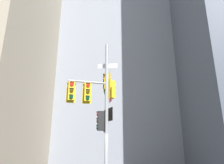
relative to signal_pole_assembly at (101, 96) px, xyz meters
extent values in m
cube|color=#9399A3|center=(1.17, 20.81, 22.41)|extent=(17.86, 17.86, 54.10)
cylinder|color=#9EA0A3|center=(0.35, -0.35, -0.80)|extent=(0.19, 0.19, 7.68)
cylinder|color=#9EA0A3|center=(0.24, 0.76, 1.58)|extent=(0.31, 2.23, 0.11)
cylinder|color=#9EA0A3|center=(-0.66, -0.73, 0.63)|extent=(2.05, 0.86, 0.11)
cube|color=gold|center=(0.46, 0.45, 0.98)|extent=(0.07, 0.48, 1.14)
cube|color=gold|center=(0.27, 0.43, 0.98)|extent=(0.37, 0.37, 1.00)
cylinder|color=red|center=(0.08, 0.41, 1.33)|extent=(0.08, 0.20, 0.20)
cube|color=black|center=(0.07, 0.41, 1.45)|extent=(0.09, 0.23, 0.02)
cylinder|color=#3C2C06|center=(0.08, 0.41, 0.98)|extent=(0.08, 0.20, 0.20)
cube|color=black|center=(0.07, 0.41, 1.10)|extent=(0.09, 0.23, 0.02)
cylinder|color=#06311C|center=(0.08, 0.41, 0.63)|extent=(0.08, 0.20, 0.20)
cube|color=black|center=(0.07, 0.41, 0.75)|extent=(0.09, 0.23, 0.02)
cube|color=yellow|center=(0.41, 1.06, 0.98)|extent=(0.07, 0.48, 1.14)
cube|color=yellow|center=(0.22, 1.04, 0.98)|extent=(0.37, 0.37, 1.00)
cylinder|color=red|center=(0.02, 1.02, 1.33)|extent=(0.08, 0.20, 0.20)
cube|color=black|center=(0.01, 1.02, 1.45)|extent=(0.09, 0.23, 0.02)
cylinder|color=#3C2C06|center=(0.02, 1.02, 0.98)|extent=(0.08, 0.20, 0.20)
cube|color=black|center=(0.01, 1.02, 1.10)|extent=(0.09, 0.23, 0.02)
cylinder|color=#06311C|center=(0.02, 1.02, 0.63)|extent=(0.08, 0.20, 0.20)
cube|color=black|center=(0.01, 1.02, 0.75)|extent=(0.09, 0.23, 0.02)
cube|color=yellow|center=(0.35, 1.67, 0.98)|extent=(0.07, 0.48, 1.14)
cube|color=yellow|center=(0.16, 1.65, 0.98)|extent=(0.37, 0.37, 1.00)
cylinder|color=#360605|center=(-0.04, 1.63, 1.33)|extent=(0.08, 0.20, 0.20)
cube|color=black|center=(-0.04, 1.63, 1.45)|extent=(0.09, 0.23, 0.02)
cylinder|color=#3C2C06|center=(-0.04, 1.63, 0.98)|extent=(0.08, 0.20, 0.20)
cube|color=black|center=(-0.04, 1.63, 1.10)|extent=(0.09, 0.23, 0.02)
cylinder|color=#19C672|center=(-0.04, 1.63, 0.63)|extent=(0.08, 0.20, 0.20)
cube|color=black|center=(-0.04, 1.63, 0.75)|extent=(0.09, 0.23, 0.02)
cube|color=yellow|center=(-0.73, -0.55, 0.03)|extent=(0.46, 0.20, 1.14)
cube|color=yellow|center=(-0.66, -0.73, 0.03)|extent=(0.44, 0.44, 1.00)
cylinder|color=red|center=(-0.59, -0.91, 0.38)|extent=(0.21, 0.13, 0.20)
cube|color=black|center=(-0.59, -0.92, 0.50)|extent=(0.23, 0.15, 0.02)
cylinder|color=#3C2C06|center=(-0.59, -0.91, 0.03)|extent=(0.21, 0.13, 0.20)
cube|color=black|center=(-0.59, -0.92, 0.15)|extent=(0.23, 0.15, 0.02)
cylinder|color=#06311C|center=(-0.59, -0.91, -0.32)|extent=(0.21, 0.13, 0.20)
cube|color=black|center=(-0.59, -0.92, -0.20)|extent=(0.23, 0.15, 0.02)
cube|color=gold|center=(-1.53, -0.86, 0.03)|extent=(0.46, 0.20, 1.14)
cube|color=gold|center=(-1.46, -1.03, 0.03)|extent=(0.44, 0.44, 1.00)
cylinder|color=red|center=(-1.39, -1.22, 0.38)|extent=(0.21, 0.13, 0.20)
cube|color=black|center=(-1.39, -1.23, 0.50)|extent=(0.23, 0.15, 0.02)
cylinder|color=#3C2C06|center=(-1.39, -1.22, 0.03)|extent=(0.21, 0.13, 0.20)
cube|color=black|center=(-1.39, -1.23, 0.15)|extent=(0.23, 0.15, 0.02)
cylinder|color=#06311C|center=(-1.39, -1.22, -0.32)|extent=(0.21, 0.13, 0.20)
cube|color=black|center=(-1.39, -1.23, -0.20)|extent=(0.23, 0.15, 0.02)
cube|color=yellow|center=(0.43, -0.28, 0.32)|extent=(0.33, 0.39, 1.14)
cube|color=yellow|center=(0.57, -0.16, 0.32)|extent=(0.48, 0.48, 1.00)
cylinder|color=red|center=(0.73, -0.03, 0.67)|extent=(0.17, 0.19, 0.20)
cube|color=black|center=(0.73, -0.02, 0.79)|extent=(0.20, 0.22, 0.02)
cylinder|color=#3C2C06|center=(0.73, -0.03, 0.32)|extent=(0.17, 0.19, 0.20)
cube|color=black|center=(0.73, -0.02, 0.44)|extent=(0.20, 0.22, 0.02)
cylinder|color=#06311C|center=(0.73, -0.03, -0.03)|extent=(0.17, 0.19, 0.20)
cube|color=black|center=(0.73, -0.02, 0.09)|extent=(0.20, 0.22, 0.02)
cube|color=black|center=(0.24, -0.37, -1.46)|extent=(0.16, 0.47, 1.14)
cube|color=black|center=(0.06, -0.43, -1.46)|extent=(0.42, 0.42, 1.00)
cylinder|color=red|center=(-0.13, -0.48, -1.11)|extent=(0.11, 0.21, 0.20)
cube|color=black|center=(-0.14, -0.48, -0.99)|extent=(0.13, 0.23, 0.02)
cylinder|color=#3C2C06|center=(-0.13, -0.48, -1.46)|extent=(0.11, 0.21, 0.20)
cube|color=black|center=(-0.14, -0.48, -1.34)|extent=(0.13, 0.23, 0.02)
cylinder|color=#06311C|center=(-0.13, -0.48, -1.81)|extent=(0.11, 0.21, 0.20)
cube|color=black|center=(-0.14, -0.48, -1.69)|extent=(0.13, 0.23, 0.02)
cube|color=white|center=(0.35, 0.00, 1.83)|extent=(1.17, 0.02, 0.28)
cube|color=#19479E|center=(0.35, 0.00, 1.83)|extent=(1.13, 0.01, 0.24)
cube|color=red|center=(0.56, -0.28, -0.02)|extent=(0.20, 0.62, 0.80)
cube|color=white|center=(0.56, -0.28, -0.02)|extent=(0.18, 0.58, 0.76)
cube|color=black|center=(0.54, -0.23, -1.09)|extent=(0.32, 0.52, 0.72)
cube|color=white|center=(0.54, -0.23, -1.09)|extent=(0.30, 0.49, 0.68)
camera|label=1|loc=(1.78, -11.87, -3.01)|focal=34.79mm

